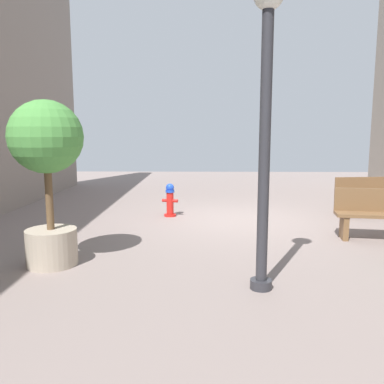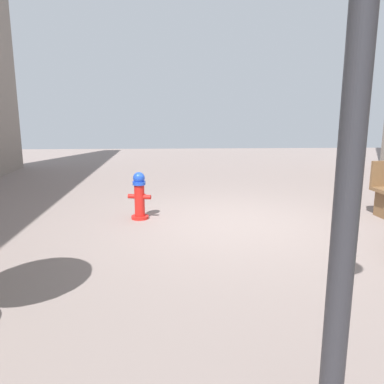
# 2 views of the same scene
# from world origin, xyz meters

# --- Properties ---
(ground_plane) EXTENTS (23.40, 23.40, 0.00)m
(ground_plane) POSITION_xyz_m (0.00, 0.00, 0.00)
(ground_plane) COLOR gray
(fire_hydrant) EXTENTS (0.40, 0.37, 0.80)m
(fire_hydrant) POSITION_xyz_m (1.55, -0.35, 0.40)
(fire_hydrant) COLOR red
(fire_hydrant) RESTS_ON ground_plane
(street_lamp) EXTENTS (0.36, 0.36, 3.75)m
(street_lamp) POSITION_xyz_m (0.05, 4.13, 2.33)
(street_lamp) COLOR #2D2D33
(street_lamp) RESTS_ON ground_plane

